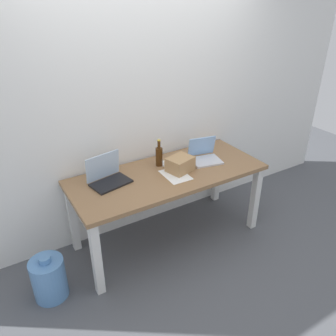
# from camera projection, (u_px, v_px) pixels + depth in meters

# --- Properties ---
(ground_plane) EXTENTS (8.00, 8.00, 0.00)m
(ground_plane) POSITION_uv_depth(u_px,v_px,m) (168.00, 236.00, 3.49)
(ground_plane) COLOR #515459
(back_wall) EXTENTS (5.20, 0.08, 2.60)m
(back_wall) POSITION_uv_depth(u_px,v_px,m) (144.00, 104.00, 3.22)
(back_wall) COLOR white
(back_wall) RESTS_ON ground
(desk) EXTENTS (1.84, 0.76, 0.76)m
(desk) POSITION_uv_depth(u_px,v_px,m) (168.00, 182.00, 3.19)
(desk) COLOR olive
(desk) RESTS_ON ground
(laptop_left) EXTENTS (0.38, 0.29, 0.25)m
(laptop_left) POSITION_uv_depth(u_px,v_px,m) (108.00, 177.00, 2.96)
(laptop_left) COLOR black
(laptop_left) RESTS_ON desk
(laptop_right) EXTENTS (0.33, 0.31, 0.22)m
(laptop_right) POSITION_uv_depth(u_px,v_px,m) (205.00, 156.00, 3.36)
(laptop_right) COLOR silver
(laptop_right) RESTS_ON desk
(beer_bottle) EXTENTS (0.07, 0.07, 0.27)m
(beer_bottle) POSITION_uv_depth(u_px,v_px,m) (159.00, 156.00, 3.23)
(beer_bottle) COLOR #47280F
(beer_bottle) RESTS_ON desk
(computer_mouse) EXTENTS (0.10, 0.12, 0.03)m
(computer_mouse) POSITION_uv_depth(u_px,v_px,m) (179.00, 158.00, 3.37)
(computer_mouse) COLOR #724799
(computer_mouse) RESTS_ON desk
(cardboard_box) EXTENTS (0.27, 0.24, 0.14)m
(cardboard_box) POSITION_uv_depth(u_px,v_px,m) (180.00, 164.00, 3.14)
(cardboard_box) COLOR tan
(cardboard_box) RESTS_ON desk
(paper_sheet_center) EXTENTS (0.22, 0.30, 0.00)m
(paper_sheet_center) POSITION_uv_depth(u_px,v_px,m) (175.00, 175.00, 3.10)
(paper_sheet_center) COLOR white
(paper_sheet_center) RESTS_ON desk
(paper_sheet_near_back) EXTENTS (0.23, 0.31, 0.00)m
(paper_sheet_near_back) POSITION_uv_depth(u_px,v_px,m) (175.00, 165.00, 3.27)
(paper_sheet_near_back) COLOR white
(paper_sheet_near_back) RESTS_ON desk
(water_cooler_jug) EXTENTS (0.28, 0.28, 0.42)m
(water_cooler_jug) POSITION_uv_depth(u_px,v_px,m) (49.00, 278.00, 2.74)
(water_cooler_jug) COLOR #598CC6
(water_cooler_jug) RESTS_ON ground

